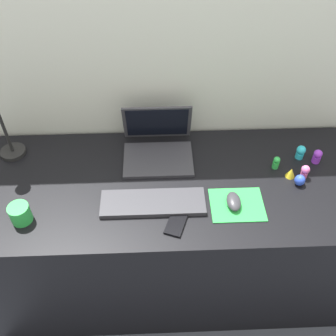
{
  "coord_description": "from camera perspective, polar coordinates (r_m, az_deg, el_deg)",
  "views": [
    {
      "loc": [
        -0.07,
        -1.08,
        1.95
      ],
      "look_at": [
        -0.03,
        0.0,
        0.83
      ],
      "focal_mm": 41.93,
      "sensor_mm": 36.0,
      "label": 1
    }
  ],
  "objects": [
    {
      "name": "ground_plane",
      "position": [
        2.23,
        0.67,
        -14.99
      ],
      "size": [
        6.0,
        6.0,
        0.0
      ],
      "primitive_type": "plane",
      "color": "#474C56"
    },
    {
      "name": "coffee_mug",
      "position": [
        1.58,
        -20.69,
        -6.21
      ],
      "size": [
        0.08,
        0.08,
        0.08
      ],
      "primitive_type": "cylinder",
      "color": "green",
      "rests_on": "desk"
    },
    {
      "name": "toy_figurine_green",
      "position": [
        1.73,
        15.45,
        0.79
      ],
      "size": [
        0.03,
        0.03,
        0.06
      ],
      "color": "green",
      "rests_on": "desk"
    },
    {
      "name": "toy_figurine_pink",
      "position": [
        1.72,
        19.29,
        -0.45
      ],
      "size": [
        0.04,
        0.04,
        0.06
      ],
      "color": "pink",
      "rests_on": "desk"
    },
    {
      "name": "toy_figurine_cyan",
      "position": [
        1.8,
        18.72,
        2.24
      ],
      "size": [
        0.04,
        0.04,
        0.06
      ],
      "color": "#28B7CC",
      "rests_on": "desk"
    },
    {
      "name": "desk",
      "position": [
        1.92,
        0.76,
        -9.59
      ],
      "size": [
        1.69,
        0.65,
        0.74
      ],
      "primitive_type": "cube",
      "color": "black",
      "rests_on": "ground_plane"
    },
    {
      "name": "cell_phone",
      "position": [
        1.49,
        1.43,
        -7.84
      ],
      "size": [
        0.1,
        0.14,
        0.01
      ],
      "primitive_type": "cube",
      "rotation": [
        0.0,
        0.0,
        -0.36
      ],
      "color": "black",
      "rests_on": "desk"
    },
    {
      "name": "toy_figurine_blue",
      "position": [
        1.69,
        18.62,
        -1.69
      ],
      "size": [
        0.04,
        0.04,
        0.05
      ],
      "primitive_type": "ellipsoid",
      "color": "blue",
      "rests_on": "desk"
    },
    {
      "name": "mousepad",
      "position": [
        1.57,
        9.99,
        -5.28
      ],
      "size": [
        0.21,
        0.17,
        0.0
      ],
      "primitive_type": "cube",
      "color": "green",
      "rests_on": "desk"
    },
    {
      "name": "mouse",
      "position": [
        1.56,
        9.53,
        -4.8
      ],
      "size": [
        0.06,
        0.1,
        0.03
      ],
      "primitive_type": "ellipsoid",
      "color": "#333338",
      "rests_on": "mousepad"
    },
    {
      "name": "laptop",
      "position": [
        1.72,
        -1.51,
        3.68
      ],
      "size": [
        0.3,
        0.26,
        0.21
      ],
      "color": "#333338",
      "rests_on": "desk"
    },
    {
      "name": "back_wall",
      "position": [
        1.84,
        0.34,
        7.95
      ],
      "size": [
        2.89,
        0.05,
        1.63
      ],
      "primitive_type": "cube",
      "color": "beige",
      "rests_on": "ground_plane"
    },
    {
      "name": "toy_figurine_purple",
      "position": [
        1.81,
        20.87,
        1.62
      ],
      "size": [
        0.04,
        0.04,
        0.07
      ],
      "color": "purple",
      "rests_on": "desk"
    },
    {
      "name": "toy_figurine_yellow",
      "position": [
        1.71,
        17.43,
        -0.66
      ],
      "size": [
        0.04,
        0.04,
        0.04
      ],
      "primitive_type": "cone",
      "color": "yellow",
      "rests_on": "desk"
    },
    {
      "name": "keyboard",
      "position": [
        1.55,
        -2.19,
        -5.07
      ],
      "size": [
        0.41,
        0.13,
        0.02
      ],
      "primitive_type": "cube",
      "color": "#333338",
      "rests_on": "desk"
    }
  ]
}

